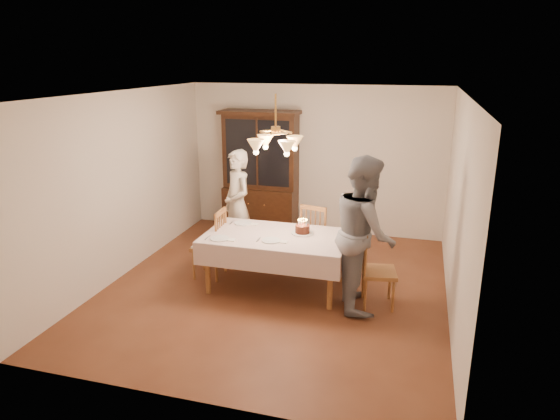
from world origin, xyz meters
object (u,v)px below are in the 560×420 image
(dining_table, at_px, (276,240))
(elderly_woman, at_px, (238,205))
(chair_far_side, at_px, (317,239))
(china_hutch, at_px, (261,174))
(birthday_cake, at_px, (302,230))

(dining_table, distance_m, elderly_woman, 1.28)
(dining_table, height_order, chair_far_side, chair_far_side)
(chair_far_side, xyz_separation_m, elderly_woman, (-1.28, 0.07, 0.41))
(chair_far_side, relative_size, elderly_woman, 0.59)
(china_hutch, xyz_separation_m, chair_far_side, (1.34, -1.41, -0.60))
(chair_far_side, distance_m, elderly_woman, 1.34)
(dining_table, xyz_separation_m, elderly_woman, (-0.88, 0.91, 0.17))
(chair_far_side, bearing_deg, china_hutch, 133.46)
(elderly_woman, distance_m, birthday_cake, 1.43)
(chair_far_side, bearing_deg, dining_table, -115.11)
(dining_table, relative_size, chair_far_side, 1.90)
(china_hutch, relative_size, birthday_cake, 7.20)
(chair_far_side, relative_size, birthday_cake, 3.33)
(chair_far_side, height_order, elderly_woman, elderly_woman)
(dining_table, xyz_separation_m, china_hutch, (-0.94, 2.25, 0.36))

